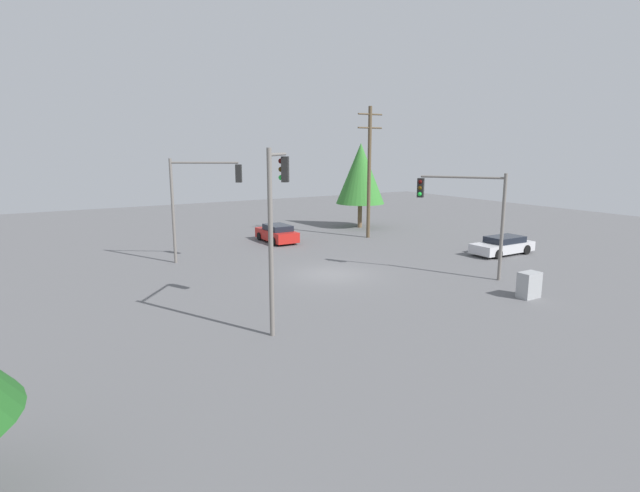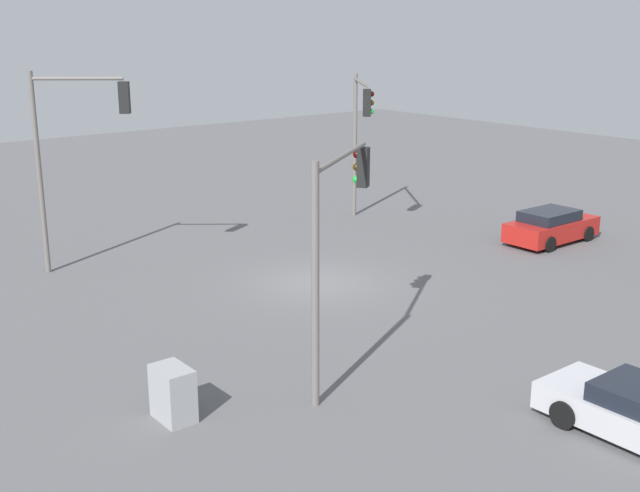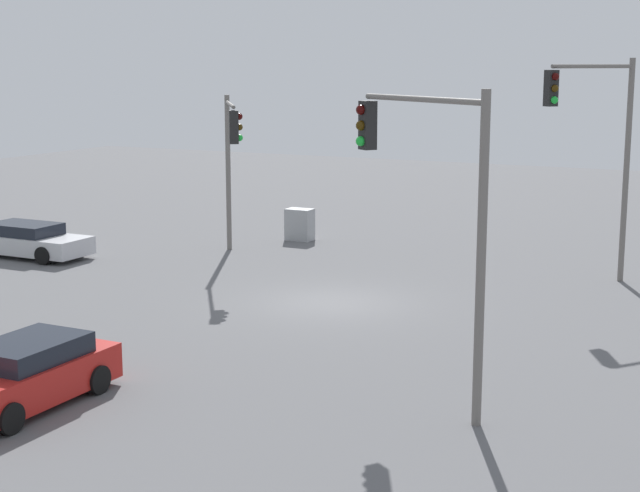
# 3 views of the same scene
# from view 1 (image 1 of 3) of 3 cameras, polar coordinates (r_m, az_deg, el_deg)

# --- Properties ---
(ground_plane) EXTENTS (80.00, 80.00, 0.00)m
(ground_plane) POSITION_cam_1_polar(r_m,az_deg,el_deg) (27.84, 1.45, -3.26)
(ground_plane) COLOR #5B5B5E
(sedan_silver) EXTENTS (4.47, 1.91, 1.19)m
(sedan_silver) POSITION_cam_1_polar(r_m,az_deg,el_deg) (35.14, 20.15, 0.06)
(sedan_silver) COLOR silver
(sedan_silver) RESTS_ON ground_plane
(sedan_red) EXTENTS (1.87, 4.07, 1.32)m
(sedan_red) POSITION_cam_1_polar(r_m,az_deg,el_deg) (37.48, -4.95, 1.44)
(sedan_red) COLOR red
(sedan_red) RESTS_ON ground_plane
(traffic_signal_main) EXTENTS (2.17, 2.72, 6.92)m
(traffic_signal_main) POSITION_cam_1_polar(r_m,az_deg,el_deg) (19.09, -5.02, 4.35)
(traffic_signal_main) COLOR slate
(traffic_signal_main) RESTS_ON ground_plane
(traffic_signal_cross) EXTENTS (3.66, 2.64, 6.32)m
(traffic_signal_cross) POSITION_cam_1_polar(r_m,az_deg,el_deg) (30.74, -13.63, 6.04)
(traffic_signal_cross) COLOR slate
(traffic_signal_cross) RESTS_ON ground_plane
(traffic_signal_aux) EXTENTS (2.83, 3.91, 5.65)m
(traffic_signal_aux) POSITION_cam_1_polar(r_m,az_deg,el_deg) (27.78, 16.36, 4.52)
(traffic_signal_aux) COLOR slate
(traffic_signal_aux) RESTS_ON ground_plane
(utility_pole_tall) EXTENTS (2.20, 0.28, 10.03)m
(utility_pole_tall) POSITION_cam_1_polar(r_m,az_deg,el_deg) (38.96, 5.64, 8.69)
(utility_pole_tall) COLOR brown
(utility_pole_tall) RESTS_ON ground_plane
(electrical_cabinet) EXTENTS (1.01, 0.66, 1.23)m
(electrical_cabinet) POSITION_cam_1_polar(r_m,az_deg,el_deg) (25.38, 22.78, -4.13)
(electrical_cabinet) COLOR #9EA0A3
(electrical_cabinet) RESTS_ON ground_plane
(tree_behind) EXTENTS (4.23, 4.23, 7.37)m
(tree_behind) POSITION_cam_1_polar(r_m,az_deg,el_deg) (44.03, 4.65, 8.25)
(tree_behind) COLOR brown
(tree_behind) RESTS_ON ground_plane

